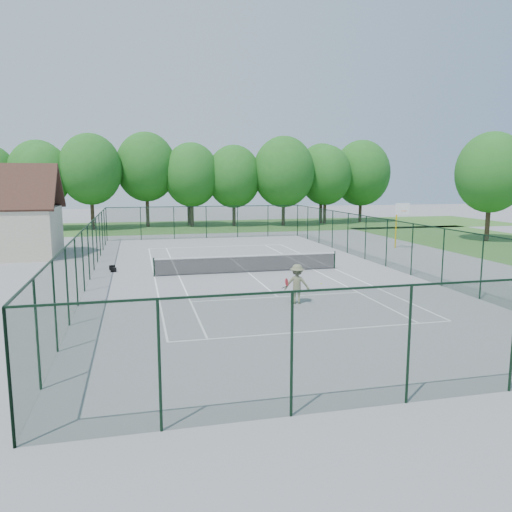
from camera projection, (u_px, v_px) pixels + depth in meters
The scene contains 11 objects.
ground at pixel (248, 273), 29.71m from camera, with size 140.00×140.00×0.00m, color gray.
grass_far at pixel (192, 226), 58.54m from camera, with size 80.00×16.00×0.01m, color #40732D.
court_lines at pixel (248, 272), 29.71m from camera, with size 11.05×23.85×0.01m.
tennis_net at pixel (248, 263), 29.62m from camera, with size 11.08×0.08×1.10m.
fence_enclosure at pixel (248, 247), 29.47m from camera, with size 18.05×36.05×3.02m.
tree_line_far at pixel (191, 175), 57.62m from camera, with size 39.40×6.40×9.70m.
basketball_goal at pixel (400, 216), 39.63m from camera, with size 1.20×1.43×3.65m.
tree_side at pixel (491, 173), 43.93m from camera, with size 6.09×6.09×9.65m.
sports_bag_a at pixel (112, 268), 30.57m from camera, with size 0.35×0.21×0.28m, color black.
sports_bag_b at pixel (113, 270), 29.86m from camera, with size 0.34×0.21×0.26m, color black.
tennis_player at pixel (297, 284), 22.23m from camera, with size 2.18×1.08×1.77m.
Camera 1 is at (-6.37, -28.51, 5.52)m, focal length 35.00 mm.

